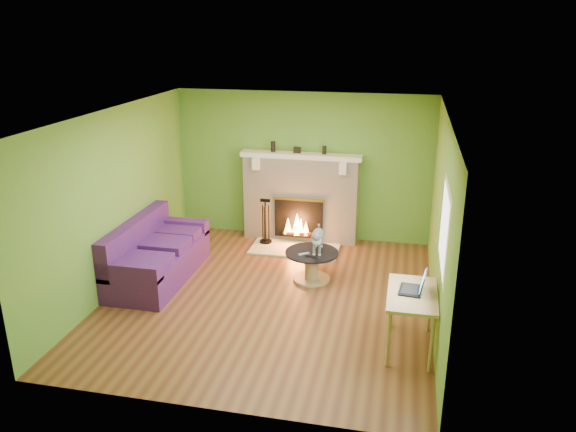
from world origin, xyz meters
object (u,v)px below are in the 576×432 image
coffee_table (312,264)px  cat (318,238)px  desk (412,300)px  sofa (155,256)px

coffee_table → cat: cat is taller
coffee_table → cat: size_ratio=1.23×
coffee_table → desk: (1.47, -1.61, 0.38)m
sofa → coffee_table: size_ratio=2.52×
desk → sofa: bearing=162.8°
sofa → coffee_table: (2.34, 0.43, -0.09)m
coffee_table → desk: 2.21m
desk → cat: size_ratio=1.51×
coffee_table → cat: 0.41m
sofa → cat: size_ratio=3.10×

